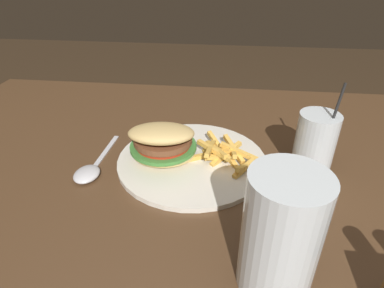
{
  "coord_description": "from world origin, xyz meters",
  "views": [
    {
      "loc": [
        0.01,
        0.41,
        1.07
      ],
      "look_at": [
        0.08,
        -0.14,
        0.74
      ],
      "focal_mm": 30.0,
      "sensor_mm": 36.0,
      "label": 1
    }
  ],
  "objects_px": {
    "beer_glass": "(280,236)",
    "juice_glass": "(315,145)",
    "spoon": "(88,172)",
    "meal_plate_near": "(178,151)"
  },
  "relations": [
    {
      "from": "beer_glass",
      "to": "meal_plate_near",
      "type": "bearing_deg",
      "value": -57.28
    },
    {
      "from": "meal_plate_near",
      "to": "juice_glass",
      "type": "distance_m",
      "value": 0.26
    },
    {
      "from": "juice_glass",
      "to": "spoon",
      "type": "distance_m",
      "value": 0.44
    },
    {
      "from": "meal_plate_near",
      "to": "spoon",
      "type": "height_order",
      "value": "meal_plate_near"
    },
    {
      "from": "beer_glass",
      "to": "juice_glass",
      "type": "relative_size",
      "value": 0.92
    },
    {
      "from": "beer_glass",
      "to": "juice_glass",
      "type": "xyz_separation_m",
      "value": [
        -0.1,
        -0.27,
        -0.02
      ]
    },
    {
      "from": "juice_glass",
      "to": "spoon",
      "type": "height_order",
      "value": "juice_glass"
    },
    {
      "from": "meal_plate_near",
      "to": "beer_glass",
      "type": "height_order",
      "value": "beer_glass"
    },
    {
      "from": "spoon",
      "to": "juice_glass",
      "type": "bearing_deg",
      "value": 101.75
    },
    {
      "from": "juice_glass",
      "to": "meal_plate_near",
      "type": "bearing_deg",
      "value": 1.91
    }
  ]
}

